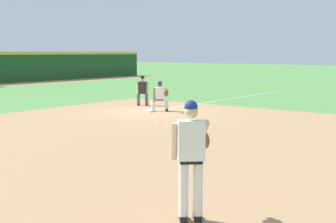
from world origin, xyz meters
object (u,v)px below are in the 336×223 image
(first_baseman, at_px, (160,95))
(first_base_bag, at_px, (149,111))
(baseball, at_px, (159,123))
(umpire, at_px, (142,89))
(pitcher, at_px, (192,153))

(first_baseman, bearing_deg, first_base_bag, 150.19)
(baseball, height_order, umpire, umpire)
(first_baseman, xyz_separation_m, umpire, (1.27, 2.12, 0.06))
(first_baseman, bearing_deg, umpire, 58.96)
(first_baseman, relative_size, umpire, 0.92)
(first_base_bag, distance_m, pitcher, 13.32)
(first_base_bag, relative_size, umpire, 0.26)
(baseball, relative_size, pitcher, 0.04)
(pitcher, bearing_deg, umpire, 43.26)
(umpire, bearing_deg, baseball, -133.55)
(pitcher, xyz_separation_m, umpire, (11.51, 10.83, -0.27))
(first_base_bag, height_order, pitcher, pitcher)
(umpire, bearing_deg, first_baseman, -121.04)
(first_base_bag, distance_m, first_baseman, 0.85)
(first_base_bag, bearing_deg, baseball, -134.24)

